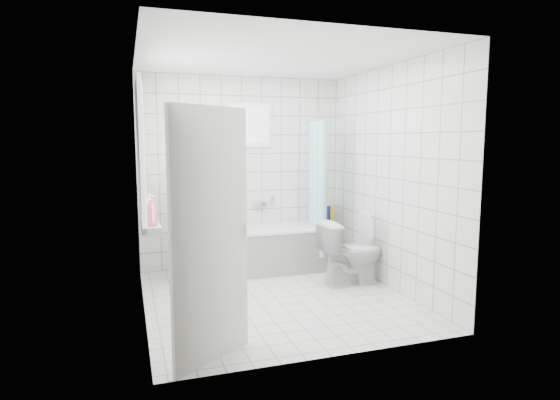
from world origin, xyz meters
name	(u,v)px	position (x,y,z in m)	size (l,w,h in m)	color
ground	(276,298)	(0.00, 0.00, 0.00)	(3.00, 3.00, 0.00)	white
ceiling	(275,57)	(0.00, 0.00, 2.60)	(3.00, 3.00, 0.00)	white
wall_back	(242,173)	(0.00, 1.50, 1.30)	(2.80, 0.02, 2.60)	white
wall_front	(334,198)	(0.00, -1.50, 1.30)	(2.80, 0.02, 2.60)	white
wall_left	(140,185)	(-1.40, 0.00, 1.30)	(0.02, 3.00, 2.60)	white
wall_right	(389,178)	(1.40, 0.00, 1.30)	(0.02, 3.00, 2.60)	white
window_left	(143,154)	(-1.35, 0.30, 1.60)	(0.01, 0.90, 1.40)	white
window_back	(250,125)	(0.10, 1.46, 1.95)	(0.50, 0.01, 0.50)	white
window_sill	(150,224)	(-1.31, 0.30, 0.86)	(0.18, 1.02, 0.08)	white
door	(211,237)	(-0.92, -1.25, 1.00)	(0.04, 0.80, 2.00)	silver
bathtub	(260,249)	(0.13, 1.12, 0.29)	(1.67, 0.77, 0.58)	white
partition_wall	(192,220)	(-0.77, 1.07, 0.75)	(0.15, 0.85, 1.50)	white
tiled_ledge	(325,241)	(1.20, 1.38, 0.28)	(0.40, 0.24, 0.55)	white
toilet	(352,252)	(1.03, 0.20, 0.39)	(0.44, 0.77, 0.79)	silver
curtain_rod	(315,121)	(0.91, 1.10, 2.00)	(0.02, 0.02, 0.80)	silver
shower_curtain	(318,189)	(0.91, 0.97, 1.10)	(0.14, 0.48, 1.78)	#53F3F4
tub_faucet	(260,204)	(0.23, 1.46, 0.85)	(0.18, 0.06, 0.06)	silver
sill_bottles	(150,210)	(-1.30, 0.22, 1.02)	(0.19, 0.73, 0.31)	silver
ledge_bottles	(329,215)	(1.24, 1.34, 0.67)	(0.20, 0.16, 0.25)	#191FCB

